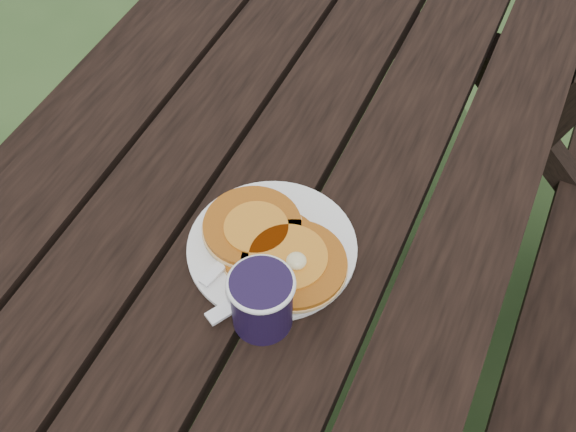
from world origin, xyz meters
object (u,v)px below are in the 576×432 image
at_px(pancake_stack, 274,248).
at_px(picnic_table, 242,366).
at_px(coffee_cup, 262,299).
at_px(plate, 272,248).

bearing_deg(pancake_stack, picnic_table, -177.09).
relative_size(picnic_table, coffee_cup, 20.20).
distance_m(plate, coffee_cup, 0.12).
bearing_deg(plate, pancake_stack, -52.82).
height_order(picnic_table, coffee_cup, coffee_cup).
bearing_deg(pancake_stack, coffee_cup, -73.74).
bearing_deg(plate, picnic_table, -166.99).
distance_m(picnic_table, coffee_cup, 0.45).
bearing_deg(picnic_table, plate, 13.01).
xyz_separation_m(plate, coffee_cup, (0.04, -0.10, 0.05)).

